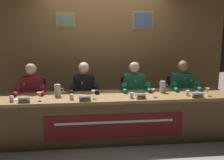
# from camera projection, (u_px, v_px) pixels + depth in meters

# --- Properties ---
(ground_plane) EXTENTS (12.00, 12.00, 0.00)m
(ground_plane) POSITION_uv_depth(u_px,v_px,m) (112.00, 137.00, 4.36)
(ground_plane) COLOR gray
(wall_back_panelled) EXTENTS (5.06, 0.14, 2.60)m
(wall_back_panelled) POSITION_uv_depth(u_px,v_px,m) (105.00, 52.00, 5.43)
(wall_back_panelled) COLOR brown
(wall_back_panelled) RESTS_ON ground_plane
(conference_table) EXTENTS (3.86, 0.76, 0.72)m
(conference_table) POSITION_uv_depth(u_px,v_px,m) (113.00, 110.00, 4.16)
(conference_table) COLOR olive
(conference_table) RESTS_ON ground_plane
(chair_far_left) EXTENTS (0.44, 0.45, 0.89)m
(chair_far_left) POSITION_uv_depth(u_px,v_px,m) (35.00, 105.00, 4.68)
(chair_far_left) COLOR black
(chair_far_left) RESTS_ON ground_plane
(panelist_far_left) EXTENTS (0.51, 0.48, 1.22)m
(panelist_far_left) POSITION_uv_depth(u_px,v_px,m) (32.00, 93.00, 4.43)
(panelist_far_left) COLOR black
(panelist_far_left) RESTS_ON ground_plane
(nameplate_far_left) EXTENTS (0.17, 0.06, 0.08)m
(nameplate_far_left) POSITION_uv_depth(u_px,v_px,m) (24.00, 100.00, 3.81)
(nameplate_far_left) COLOR white
(nameplate_far_left) RESTS_ON conference_table
(juice_glass_far_left) EXTENTS (0.06, 0.06, 0.12)m
(juice_glass_far_left) POSITION_uv_depth(u_px,v_px,m) (39.00, 95.00, 3.92)
(juice_glass_far_left) COLOR white
(juice_glass_far_left) RESTS_ON conference_table
(water_cup_far_left) EXTENTS (0.06, 0.06, 0.08)m
(water_cup_far_left) POSITION_uv_depth(u_px,v_px,m) (12.00, 99.00, 3.85)
(water_cup_far_left) COLOR silver
(water_cup_far_left) RESTS_ON conference_table
(microphone_far_left) EXTENTS (0.06, 0.17, 0.22)m
(microphone_far_left) POSITION_uv_depth(u_px,v_px,m) (23.00, 93.00, 4.03)
(microphone_far_left) COLOR black
(microphone_far_left) RESTS_ON conference_table
(chair_center_left) EXTENTS (0.44, 0.45, 0.89)m
(chair_center_left) POSITION_uv_depth(u_px,v_px,m) (84.00, 104.00, 4.78)
(chair_center_left) COLOR black
(chair_center_left) RESTS_ON ground_plane
(panelist_center_left) EXTENTS (0.51, 0.48, 1.22)m
(panelist_center_left) POSITION_uv_depth(u_px,v_px,m) (84.00, 92.00, 4.53)
(panelist_center_left) COLOR black
(panelist_center_left) RESTS_ON ground_plane
(nameplate_center_left) EXTENTS (0.18, 0.06, 0.08)m
(nameplate_center_left) POSITION_uv_depth(u_px,v_px,m) (85.00, 98.00, 3.88)
(nameplate_center_left) COLOR white
(nameplate_center_left) RESTS_ON conference_table
(juice_glass_center_left) EXTENTS (0.06, 0.06, 0.12)m
(juice_glass_center_left) POSITION_uv_depth(u_px,v_px,m) (93.00, 93.00, 4.03)
(juice_glass_center_left) COLOR white
(juice_glass_center_left) RESTS_ON conference_table
(water_cup_center_left) EXTENTS (0.06, 0.06, 0.08)m
(water_cup_center_left) POSITION_uv_depth(u_px,v_px,m) (72.00, 97.00, 3.96)
(water_cup_center_left) COLOR silver
(water_cup_center_left) RESTS_ON conference_table
(microphone_center_left) EXTENTS (0.06, 0.17, 0.22)m
(microphone_center_left) POSITION_uv_depth(u_px,v_px,m) (82.00, 92.00, 4.11)
(microphone_center_left) COLOR black
(microphone_center_left) RESTS_ON conference_table
(chair_center_right) EXTENTS (0.44, 0.45, 0.89)m
(chair_center_right) POSITION_uv_depth(u_px,v_px,m) (132.00, 102.00, 4.88)
(chair_center_right) COLOR black
(chair_center_right) RESTS_ON ground_plane
(panelist_center_right) EXTENTS (0.51, 0.48, 1.22)m
(panelist_center_right) POSITION_uv_depth(u_px,v_px,m) (135.00, 90.00, 4.63)
(panelist_center_right) COLOR black
(panelist_center_right) RESTS_ON ground_plane
(nameplate_center_right) EXTENTS (0.15, 0.06, 0.08)m
(nameplate_center_right) POSITION_uv_depth(u_px,v_px,m) (141.00, 96.00, 4.01)
(nameplate_center_right) COLOR white
(nameplate_center_right) RESTS_ON conference_table
(juice_glass_center_right) EXTENTS (0.06, 0.06, 0.12)m
(juice_glass_center_right) POSITION_uv_depth(u_px,v_px,m) (153.00, 91.00, 4.12)
(juice_glass_center_right) COLOR white
(juice_glass_center_right) RESTS_ON conference_table
(water_cup_center_right) EXTENTS (0.06, 0.06, 0.08)m
(water_cup_center_right) POSITION_uv_depth(u_px,v_px,m) (132.00, 95.00, 4.05)
(water_cup_center_right) COLOR silver
(water_cup_center_right) RESTS_ON conference_table
(microphone_center_right) EXTENTS (0.06, 0.17, 0.22)m
(microphone_center_right) POSITION_uv_depth(u_px,v_px,m) (137.00, 91.00, 4.21)
(microphone_center_right) COLOR black
(microphone_center_right) RESTS_ON conference_table
(chair_far_right) EXTENTS (0.44, 0.45, 0.89)m
(chair_far_right) POSITION_uv_depth(u_px,v_px,m) (178.00, 101.00, 4.98)
(chair_far_right) COLOR black
(chair_far_right) RESTS_ON ground_plane
(panelist_far_right) EXTENTS (0.51, 0.48, 1.22)m
(panelist_far_right) POSITION_uv_depth(u_px,v_px,m) (183.00, 89.00, 4.73)
(panelist_far_right) COLOR black
(panelist_far_right) RESTS_ON ground_plane
(nameplate_far_right) EXTENTS (0.19, 0.06, 0.08)m
(nameplate_far_right) POSITION_uv_depth(u_px,v_px,m) (198.00, 95.00, 4.08)
(nameplate_far_right) COLOR white
(nameplate_far_right) RESTS_ON conference_table
(juice_glass_far_right) EXTENTS (0.06, 0.06, 0.12)m
(juice_glass_far_right) POSITION_uv_depth(u_px,v_px,m) (207.00, 90.00, 4.19)
(juice_glass_far_right) COLOR white
(juice_glass_far_right) RESTS_ON conference_table
(water_cup_far_right) EXTENTS (0.06, 0.06, 0.08)m
(water_cup_far_right) POSITION_uv_depth(u_px,v_px,m) (188.00, 93.00, 4.20)
(water_cup_far_right) COLOR silver
(water_cup_far_right) RESTS_ON conference_table
(microphone_far_right) EXTENTS (0.06, 0.17, 0.22)m
(microphone_far_right) POSITION_uv_depth(u_px,v_px,m) (193.00, 89.00, 4.32)
(microphone_far_right) COLOR black
(microphone_far_right) RESTS_ON conference_table
(water_pitcher_left_side) EXTENTS (0.15, 0.10, 0.21)m
(water_pitcher_left_side) POSITION_uv_depth(u_px,v_px,m) (58.00, 90.00, 4.14)
(water_pitcher_left_side) COLOR silver
(water_pitcher_left_side) RESTS_ON conference_table
(water_pitcher_right_side) EXTENTS (0.15, 0.10, 0.21)m
(water_pitcher_right_side) POSITION_uv_depth(u_px,v_px,m) (163.00, 87.00, 4.40)
(water_pitcher_right_side) COLOR silver
(water_pitcher_right_side) RESTS_ON conference_table
(document_stack_far_left) EXTENTS (0.24, 0.19, 0.01)m
(document_stack_far_left) POSITION_uv_depth(u_px,v_px,m) (22.00, 99.00, 3.96)
(document_stack_far_left) COLOR white
(document_stack_far_left) RESTS_ON conference_table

